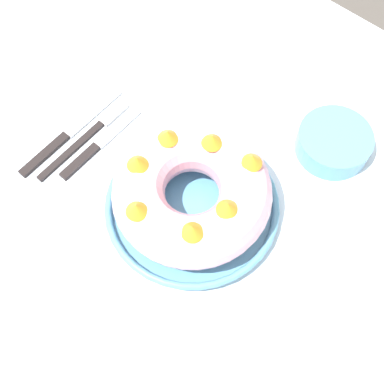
# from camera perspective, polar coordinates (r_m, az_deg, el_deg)

# --- Properties ---
(ground_plane) EXTENTS (8.00, 8.00, 0.00)m
(ground_plane) POSITION_cam_1_polar(r_m,az_deg,el_deg) (1.61, -1.68, -13.82)
(ground_plane) COLOR #4C4742
(dining_table) EXTENTS (1.18, 1.18, 0.76)m
(dining_table) POSITION_cam_1_polar(r_m,az_deg,el_deg) (0.97, -2.72, -4.86)
(dining_table) COLOR silver
(dining_table) RESTS_ON ground_plane
(serving_dish) EXTENTS (0.29, 0.29, 0.03)m
(serving_dish) POSITION_cam_1_polar(r_m,az_deg,el_deg) (0.88, 0.00, -1.60)
(serving_dish) COLOR #518EB2
(serving_dish) RESTS_ON dining_table
(bundt_cake) EXTENTS (0.25, 0.25, 0.10)m
(bundt_cake) POSITION_cam_1_polar(r_m,az_deg,el_deg) (0.83, -0.01, 0.05)
(bundt_cake) COLOR #E09EAD
(bundt_cake) RESTS_ON serving_dish
(fork) EXTENTS (0.02, 0.21, 0.01)m
(fork) POSITION_cam_1_polar(r_m,az_deg,el_deg) (0.98, -10.83, 6.12)
(fork) COLOR black
(fork) RESTS_ON dining_table
(serving_knife) EXTENTS (0.02, 0.24, 0.01)m
(serving_knife) POSITION_cam_1_polar(r_m,az_deg,el_deg) (0.98, -13.39, 5.77)
(serving_knife) COLOR black
(serving_knife) RESTS_ON dining_table
(cake_knife) EXTENTS (0.02, 0.19, 0.01)m
(cake_knife) POSITION_cam_1_polar(r_m,az_deg,el_deg) (0.96, -10.22, 4.74)
(cake_knife) COLOR black
(cake_knife) RESTS_ON dining_table
(side_bowl) EXTENTS (0.13, 0.13, 0.04)m
(side_bowl) POSITION_cam_1_polar(r_m,az_deg,el_deg) (0.96, 14.87, 5.11)
(side_bowl) COLOR #518EB2
(side_bowl) RESTS_ON dining_table
(napkin) EXTENTS (0.15, 0.11, 0.00)m
(napkin) POSITION_cam_1_polar(r_m,az_deg,el_deg) (0.85, 13.56, -13.27)
(napkin) COLOR white
(napkin) RESTS_ON dining_table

